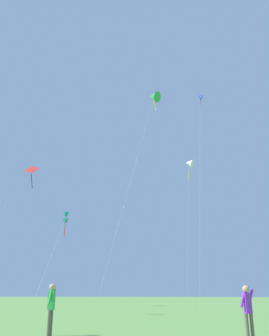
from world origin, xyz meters
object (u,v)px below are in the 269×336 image
at_px(kite_green_small, 154,97).
at_px(person_in_blue_jacket, 248,307).
at_px(kite_teal_box, 65,219).
at_px(person_near_tree, 51,304).
at_px(kite_red_high, 30,175).
at_px(kite_white_distant, 189,163).
at_px(kite_blue_delta, 200,97).

distance_m(kite_green_small, person_in_blue_jacket, 27.94).
relative_size(kite_teal_box, person_near_tree, 4.22).
bearing_deg(person_in_blue_jacket, kite_red_high, 129.70).
relative_size(kite_teal_box, kite_green_small, 0.35).
bearing_deg(kite_white_distant, person_near_tree, -95.07).
bearing_deg(kite_blue_delta, kite_green_small, -105.34).
bearing_deg(kite_teal_box, person_near_tree, -67.90).
height_order(kite_teal_box, kite_green_small, kite_green_small).
bearing_deg(kite_red_high, person_in_blue_jacket, -50.30).
distance_m(kite_teal_box, kite_white_distant, 27.90).
bearing_deg(kite_teal_box, kite_white_distant, 70.54).
distance_m(kite_green_small, kite_red_high, 22.35).
distance_m(kite_blue_delta, kite_green_small, 19.00).
height_order(kite_teal_box, person_near_tree, kite_teal_box).
bearing_deg(kite_white_distant, kite_teal_box, -109.46).
relative_size(kite_teal_box, person_in_blue_jacket, 4.46).
xyz_separation_m(person_near_tree, person_in_blue_jacket, (6.81, -0.25, -0.06)).
xyz_separation_m(kite_blue_delta, kite_green_small, (-4.46, -16.25, -8.78)).
relative_size(kite_blue_delta, kite_teal_box, 4.00).
xyz_separation_m(kite_teal_box, kite_green_small, (6.07, 6.35, 13.52)).
distance_m(kite_white_distant, kite_red_high, 22.48).
relative_size(kite_white_distant, person_near_tree, 11.28).
height_order(kite_teal_box, kite_white_distant, kite_white_distant).
height_order(kite_red_high, person_in_blue_jacket, kite_red_high).
bearing_deg(person_near_tree, kite_red_high, 121.36).
distance_m(kite_teal_box, person_near_tree, 14.81).
relative_size(kite_white_distant, kite_green_small, 0.94).
xyz_separation_m(kite_blue_delta, kite_teal_box, (-10.53, -22.60, -22.30)).
height_order(kite_green_small, person_in_blue_jacket, kite_green_small).
xyz_separation_m(kite_teal_box, person_in_blue_jacket, (11.94, -12.87, -5.88)).
height_order(kite_white_distant, kite_red_high, kite_white_distant).
distance_m(kite_teal_box, kite_green_small, 16.13).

